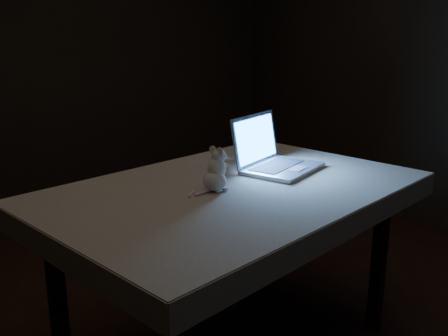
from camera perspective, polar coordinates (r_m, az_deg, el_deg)
back_wall at (r=4.36m, az=-20.85°, el=12.04°), size 4.50×0.04×2.60m
table at (r=2.32m, az=0.97°, el=-11.96°), size 1.68×1.23×0.82m
tablecloth at (r=2.20m, az=0.94°, el=-3.05°), size 1.76×1.28×0.10m
laptop at (r=2.38m, az=6.84°, el=2.73°), size 0.47×0.44×0.26m
plush_mouse at (r=2.06m, az=-1.12°, el=-0.17°), size 0.16×0.16×0.19m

